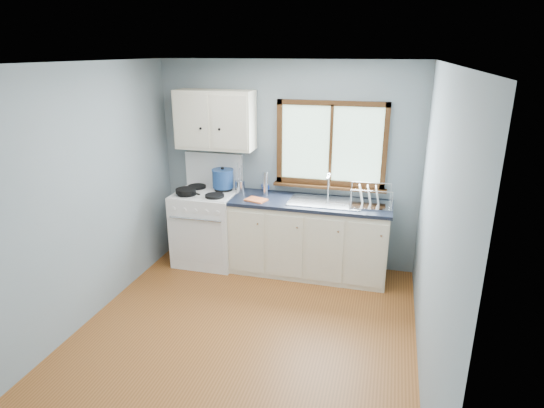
% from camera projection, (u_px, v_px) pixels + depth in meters
% --- Properties ---
extents(floor, '(3.20, 3.60, 0.02)m').
position_uv_depth(floor, '(243.00, 338.00, 4.33)').
color(floor, brown).
rests_on(floor, ground).
extents(ceiling, '(3.20, 3.60, 0.02)m').
position_uv_depth(ceiling, '(236.00, 62.00, 3.52)').
color(ceiling, white).
rests_on(ceiling, wall_back).
extents(wall_back, '(3.20, 0.02, 2.50)m').
position_uv_depth(wall_back, '(287.00, 165.00, 5.58)').
color(wall_back, gray).
rests_on(wall_back, ground).
extents(wall_front, '(3.20, 0.02, 2.50)m').
position_uv_depth(wall_front, '(124.00, 334.00, 2.27)').
color(wall_front, gray).
rests_on(wall_front, ground).
extents(wall_left, '(0.02, 3.60, 2.50)m').
position_uv_depth(wall_left, '(79.00, 199.00, 4.32)').
color(wall_left, gray).
rests_on(wall_left, ground).
extents(wall_right, '(0.02, 3.60, 2.50)m').
position_uv_depth(wall_right, '(436.00, 232.00, 3.54)').
color(wall_right, gray).
rests_on(wall_right, ground).
extents(gas_range, '(0.76, 0.69, 1.36)m').
position_uv_depth(gas_range, '(207.00, 225.00, 5.75)').
color(gas_range, white).
rests_on(gas_range, floor).
extents(base_cabinets, '(1.85, 0.60, 0.88)m').
position_uv_depth(base_cabinets, '(309.00, 241.00, 5.48)').
color(base_cabinets, beige).
rests_on(base_cabinets, floor).
extents(countertop, '(1.89, 0.64, 0.04)m').
position_uv_depth(countertop, '(310.00, 203.00, 5.32)').
color(countertop, black).
rests_on(countertop, base_cabinets).
extents(sink, '(0.84, 0.46, 0.44)m').
position_uv_depth(sink, '(325.00, 207.00, 5.29)').
color(sink, silver).
rests_on(sink, countertop).
extents(window, '(1.36, 0.10, 1.03)m').
position_uv_depth(window, '(331.00, 150.00, 5.35)').
color(window, '#9EC6A8').
rests_on(window, wall_back).
extents(upper_cabinets, '(0.95, 0.35, 0.70)m').
position_uv_depth(upper_cabinets, '(215.00, 120.00, 5.44)').
color(upper_cabinets, beige).
rests_on(upper_cabinets, wall_back).
extents(skillet, '(0.39, 0.32, 0.05)m').
position_uv_depth(skillet, '(186.00, 191.00, 5.48)').
color(skillet, black).
rests_on(skillet, gas_range).
extents(stockpot, '(0.35, 0.35, 0.27)m').
position_uv_depth(stockpot, '(223.00, 178.00, 5.66)').
color(stockpot, navy).
rests_on(stockpot, gas_range).
extents(utensil_crock, '(0.16, 0.16, 0.38)m').
position_uv_depth(utensil_crock, '(240.00, 186.00, 5.62)').
color(utensil_crock, silver).
rests_on(utensil_crock, countertop).
extents(thermos, '(0.08, 0.08, 0.29)m').
position_uv_depth(thermos, '(265.00, 183.00, 5.50)').
color(thermos, silver).
rests_on(thermos, countertop).
extents(soap_bottle, '(0.13, 0.13, 0.25)m').
position_uv_depth(soap_bottle, '(266.00, 182.00, 5.61)').
color(soap_bottle, '#1637A4').
rests_on(soap_bottle, countertop).
extents(dish_towel, '(0.28, 0.23, 0.02)m').
position_uv_depth(dish_towel, '(256.00, 200.00, 5.33)').
color(dish_towel, orange).
rests_on(dish_towel, countertop).
extents(dish_rack, '(0.49, 0.38, 0.24)m').
position_uv_depth(dish_rack, '(370.00, 200.00, 5.13)').
color(dish_rack, silver).
rests_on(dish_rack, countertop).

